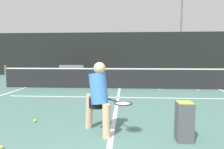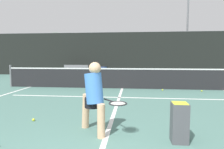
% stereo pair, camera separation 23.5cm
% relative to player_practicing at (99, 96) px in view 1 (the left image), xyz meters
% --- Properties ---
extents(court_service_line, '(8.25, 0.10, 0.01)m').
position_rel_player_practicing_xyz_m(court_service_line, '(0.26, 3.42, -0.75)').
color(court_service_line, white).
rests_on(court_service_line, ground).
extents(court_center_mark, '(0.10, 6.80, 0.01)m').
position_rel_player_practicing_xyz_m(court_center_mark, '(0.26, 2.03, -0.75)').
color(court_center_mark, white).
rests_on(court_center_mark, ground).
extents(net, '(11.09, 0.09, 1.07)m').
position_rel_player_practicing_xyz_m(net, '(0.26, 5.43, -0.24)').
color(net, slate).
rests_on(net, ground).
extents(fence_back, '(24.00, 0.06, 3.31)m').
position_rel_player_practicing_xyz_m(fence_back, '(0.26, 11.46, 0.89)').
color(fence_back, black).
rests_on(fence_back, ground).
extents(player_practicing, '(1.08, 0.83, 1.41)m').
position_rel_player_practicing_xyz_m(player_practicing, '(0.00, 0.00, 0.00)').
color(player_practicing, '#DBAD84').
rests_on(player_practicing, ground).
extents(tennis_ball_scattered_1, '(0.07, 0.07, 0.07)m').
position_rel_player_practicing_xyz_m(tennis_ball_scattered_1, '(3.67, 4.97, -0.72)').
color(tennis_ball_scattered_1, '#D1E033').
rests_on(tennis_ball_scattered_1, ground).
extents(tennis_ball_scattered_2, '(0.07, 0.07, 0.07)m').
position_rel_player_practicing_xyz_m(tennis_ball_scattered_2, '(-0.04, 1.41, -0.72)').
color(tennis_ball_scattered_2, '#D1E033').
rests_on(tennis_ball_scattered_2, ground).
extents(tennis_ball_scattered_3, '(0.07, 0.07, 0.07)m').
position_rel_player_practicing_xyz_m(tennis_ball_scattered_3, '(-1.50, -0.79, -0.72)').
color(tennis_ball_scattered_3, '#D1E033').
rests_on(tennis_ball_scattered_3, ground).
extents(tennis_ball_scattered_4, '(0.07, 0.07, 0.07)m').
position_rel_player_practicing_xyz_m(tennis_ball_scattered_4, '(-1.56, 0.56, -0.72)').
color(tennis_ball_scattered_4, '#D1E033').
rests_on(tennis_ball_scattered_4, ground).
extents(tennis_ball_scattered_5, '(0.07, 0.07, 0.07)m').
position_rel_player_practicing_xyz_m(tennis_ball_scattered_5, '(2.04, 5.04, -0.72)').
color(tennis_ball_scattered_5, '#D1E033').
rests_on(tennis_ball_scattered_5, ground).
extents(ball_hopper, '(0.28, 0.28, 0.71)m').
position_rel_player_practicing_xyz_m(ball_hopper, '(1.57, -0.25, -0.38)').
color(ball_hopper, '#4C4C51').
rests_on(ball_hopper, ground).
extents(courtside_bench, '(1.79, 0.41, 0.86)m').
position_rel_player_practicing_xyz_m(courtside_bench, '(-3.34, 10.14, -0.28)').
color(courtside_bench, slate).
rests_on(courtside_bench, ground).
extents(trash_bin, '(0.48, 0.48, 0.80)m').
position_rel_player_practicing_xyz_m(trash_bin, '(-1.29, 10.16, -0.35)').
color(trash_bin, '#384C7F').
rests_on(trash_bin, ground).
extents(parked_car, '(1.63, 4.54, 1.49)m').
position_rel_player_practicing_xyz_m(parked_car, '(1.10, 13.84, -0.12)').
color(parked_car, navy).
rests_on(parked_car, ground).
extents(floodlight_mast, '(1.10, 0.24, 10.09)m').
position_rel_player_practicing_xyz_m(floodlight_mast, '(5.47, 14.66, 5.51)').
color(floodlight_mast, slate).
rests_on(floodlight_mast, ground).
extents(tree_west, '(3.28, 3.28, 3.78)m').
position_rel_player_practicing_xyz_m(tree_west, '(-6.73, 15.66, 2.53)').
color(tree_west, brown).
rests_on(tree_west, ground).
extents(building_far, '(36.00, 2.40, 4.71)m').
position_rel_player_practicing_xyz_m(building_far, '(0.26, 24.69, 1.60)').
color(building_far, beige).
rests_on(building_far, ground).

